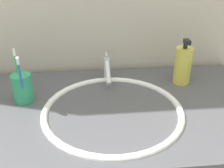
% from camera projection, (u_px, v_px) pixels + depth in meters
% --- Properties ---
extents(sink_basin, '(0.49, 0.49, 0.13)m').
position_uv_depth(sink_basin, '(113.00, 122.00, 0.98)').
color(sink_basin, white).
rests_on(sink_basin, vanity_counter).
extents(faucet, '(0.02, 0.15, 0.10)m').
position_uv_depth(faucet, '(107.00, 69.00, 1.14)').
color(faucet, silver).
rests_on(faucet, sink_basin).
extents(toothbrush_cup, '(0.07, 0.07, 0.10)m').
position_uv_depth(toothbrush_cup, '(22.00, 88.00, 0.99)').
color(toothbrush_cup, '#2D9966').
rests_on(toothbrush_cup, vanity_counter).
extents(toothbrush_blue, '(0.02, 0.05, 0.19)m').
position_uv_depth(toothbrush_blue, '(21.00, 78.00, 0.93)').
color(toothbrush_blue, blue).
rests_on(toothbrush_blue, toothbrush_cup).
extents(toothbrush_green, '(0.01, 0.03, 0.19)m').
position_uv_depth(toothbrush_green, '(17.00, 71.00, 0.98)').
color(toothbrush_green, green).
rests_on(toothbrush_green, toothbrush_cup).
extents(soap_dispenser, '(0.07, 0.07, 0.19)m').
position_uv_depth(soap_dispenser, '(183.00, 65.00, 1.11)').
color(soap_dispenser, '#DBCC4C').
rests_on(soap_dispenser, vanity_counter).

